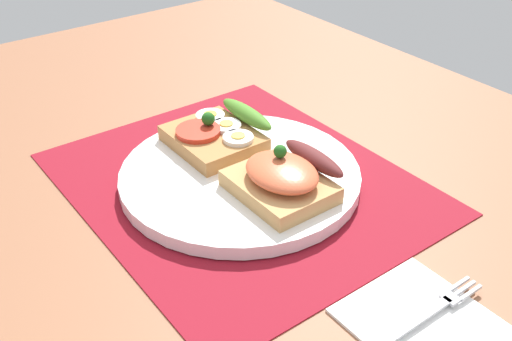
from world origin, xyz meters
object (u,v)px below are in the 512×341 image
Objects in this scene: sandwich_salmon at (284,177)px; napkin at (435,325)px; sandwich_egg_tomato at (218,134)px; fork at (429,312)px; plate at (240,176)px.

napkin is at bearing -2.04° from sandwich_salmon.
sandwich_egg_tomato is 12.60cm from sandwich_salmon.
fork is at bearing 160.67° from napkin.
sandwich_egg_tomato reaches higher than plate.
fork is at bearing 1.80° from plate.
plate is 2.56× the size of sandwich_salmon.
sandwich_egg_tomato reaches higher than napkin.
sandwich_salmon is (6.30, 1.22, 2.63)cm from plate.
plate is 1.97× the size of napkin.
fork is (26.25, 0.82, -0.30)cm from plate.
napkin is at bearing 1.00° from plate.
sandwich_egg_tomato is at bearing 178.53° from napkin.
sandwich_egg_tomato is 0.78× the size of napkin.
sandwich_salmon is 20.17cm from fork.
napkin is at bearing -19.33° from fork.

